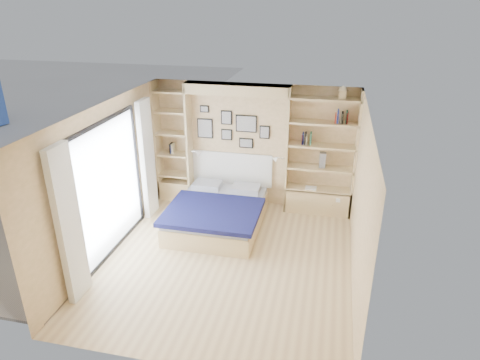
# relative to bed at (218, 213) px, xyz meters

# --- Properties ---
(ground) EXTENTS (4.50, 4.50, 0.00)m
(ground) POSITION_rel_bed_xyz_m (0.45, -1.10, -0.27)
(ground) COLOR #DDC08A
(ground) RESTS_ON ground
(room_shell) EXTENTS (4.50, 4.50, 4.50)m
(room_shell) POSITION_rel_bed_xyz_m (0.06, 0.42, 0.81)
(room_shell) COLOR beige
(room_shell) RESTS_ON ground
(bed) EXTENTS (1.68, 2.18, 1.07)m
(bed) POSITION_rel_bed_xyz_m (0.00, 0.00, 0.00)
(bed) COLOR #D5B682
(bed) RESTS_ON ground
(photo_gallery) EXTENTS (1.48, 0.02, 0.82)m
(photo_gallery) POSITION_rel_bed_xyz_m (-0.00, 1.12, 1.33)
(photo_gallery) COLOR black
(photo_gallery) RESTS_ON ground
(reading_lamps) EXTENTS (1.92, 0.12, 0.15)m
(reading_lamps) POSITION_rel_bed_xyz_m (0.15, 0.90, 0.83)
(reading_lamps) COLOR silver
(reading_lamps) RESTS_ON ground
(shelf_decor) EXTENTS (3.49, 0.23, 2.03)m
(shelf_decor) POSITION_rel_bed_xyz_m (1.54, 0.97, 1.42)
(shelf_decor) COLOR #A51E1E
(shelf_decor) RESTS_ON ground
(deck) EXTENTS (3.20, 4.00, 0.05)m
(deck) POSITION_rel_bed_xyz_m (-3.15, -1.10, -0.27)
(deck) COLOR #726454
(deck) RESTS_ON ground
(deck_chair) EXTENTS (0.67, 0.88, 0.79)m
(deck_chair) POSITION_rel_bed_xyz_m (-2.42, -0.27, 0.10)
(deck_chair) COLOR tan
(deck_chair) RESTS_ON ground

